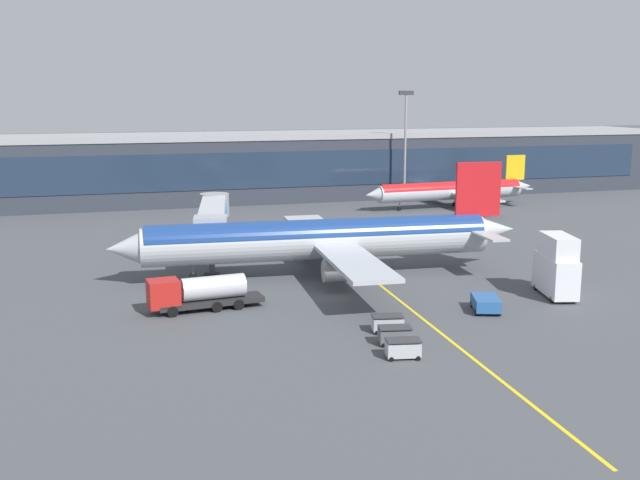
% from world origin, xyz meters
% --- Properties ---
extents(ground_plane, '(700.00, 700.00, 0.00)m').
position_xyz_m(ground_plane, '(0.00, 0.00, 0.00)').
color(ground_plane, '#47494F').
extents(apron_lead_in_line, '(4.24, 79.92, 0.01)m').
position_xyz_m(apron_lead_in_line, '(5.97, 2.00, 0.00)').
color(apron_lead_in_line, yellow).
rests_on(apron_lead_in_line, ground_plane).
extents(terminal_building, '(221.33, 17.05, 12.75)m').
position_xyz_m(terminal_building, '(-19.47, 71.77, 6.39)').
color(terminal_building, '#2D333D').
rests_on(terminal_building, ground_plane).
extents(main_airliner, '(46.45, 36.83, 12.39)m').
position_xyz_m(main_airliner, '(1.15, 8.68, 4.19)').
color(main_airliner, '#B2B7BC').
rests_on(main_airliner, ground_plane).
extents(jet_bridge, '(7.16, 22.32, 6.88)m').
position_xyz_m(jet_bridge, '(-8.96, 21.59, 5.17)').
color(jet_bridge, '#B2B7BC').
rests_on(jet_bridge, ground_plane).
extents(fuel_tanker, '(11.00, 3.59, 3.25)m').
position_xyz_m(fuel_tanker, '(-13.77, -1.13, 1.75)').
color(fuel_tanker, '#232326').
rests_on(fuel_tanker, ground_plane).
extents(catering_lift, '(4.01, 7.19, 6.30)m').
position_xyz_m(catering_lift, '(21.37, -6.12, 3.07)').
color(catering_lift, white).
rests_on(catering_lift, ground_plane).
extents(pushback_tug, '(3.40, 4.34, 1.40)m').
position_xyz_m(pushback_tug, '(12.03, -8.92, 0.85)').
color(pushback_tug, '#285B9E').
rests_on(pushback_tug, ground_plane).
extents(baggage_cart_0, '(2.89, 2.04, 1.48)m').
position_xyz_m(baggage_cart_0, '(-0.25, -18.41, 0.78)').
color(baggage_cart_0, '#B2B7BC').
rests_on(baggage_cart_0, ground_plane).
extents(baggage_cart_1, '(2.89, 2.04, 1.48)m').
position_xyz_m(baggage_cart_1, '(0.34, -15.27, 0.78)').
color(baggage_cart_1, '#595B60').
rests_on(baggage_cart_1, ground_plane).
extents(baggage_cart_2, '(2.89, 2.04, 1.48)m').
position_xyz_m(baggage_cart_2, '(0.93, -12.12, 0.78)').
color(baggage_cart_2, '#B2B7BC').
rests_on(baggage_cart_2, ground_plane).
extents(commuter_jet_far, '(33.51, 26.54, 9.07)m').
position_xyz_m(commuter_jet_far, '(37.96, 51.04, 3.11)').
color(commuter_jet_far, '#B2B7BC').
rests_on(commuter_jet_far, ground_plane).
extents(apron_light_mast_0, '(2.80, 0.50, 20.68)m').
position_xyz_m(apron_light_mast_0, '(32.55, 59.82, 12.27)').
color(apron_light_mast_0, gray).
rests_on(apron_light_mast_0, ground_plane).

